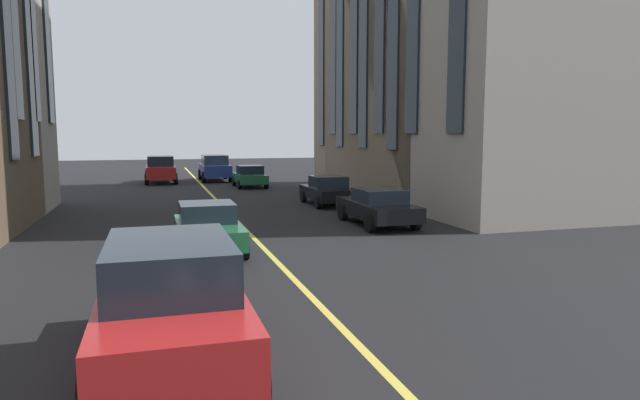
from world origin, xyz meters
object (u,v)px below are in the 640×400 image
(car_green_oncoming, at_px, (250,176))
(car_black_parked_a, at_px, (378,206))
(car_black_trailing, at_px, (327,190))
(car_green_far, at_px, (208,227))
(car_blue_parked_b, at_px, (215,167))
(car_red_mid, at_px, (161,169))
(car_red_near, at_px, (171,302))

(car_green_oncoming, bearing_deg, car_black_parked_a, -172.91)
(car_black_trailing, height_order, car_green_far, same)
(car_blue_parked_b, xyz_separation_m, car_red_mid, (-0.71, 3.83, 0.00))
(car_green_oncoming, distance_m, car_red_near, 28.01)
(car_red_mid, bearing_deg, car_green_oncoming, -132.09)
(car_black_trailing, relative_size, car_green_far, 1.00)
(car_black_parked_a, distance_m, car_red_near, 13.45)
(car_green_oncoming, relative_size, car_black_parked_a, 0.89)
(car_black_trailing, relative_size, car_black_parked_a, 0.89)
(car_black_trailing, distance_m, car_green_oncoming, 10.41)
(car_black_parked_a, xyz_separation_m, car_red_near, (-10.97, 7.78, 0.27))
(car_black_parked_a, relative_size, car_blue_parked_b, 0.94)
(car_red_mid, bearing_deg, car_green_far, -177.68)
(car_black_parked_a, height_order, car_red_mid, car_red_mid)
(car_red_mid, bearing_deg, car_black_trailing, -153.64)
(car_green_far, relative_size, car_red_mid, 0.83)
(car_red_near, distance_m, car_blue_parked_b, 33.31)
(car_black_trailing, relative_size, car_red_near, 0.83)
(car_green_oncoming, bearing_deg, car_blue_parked_b, 16.11)
(car_black_trailing, height_order, car_blue_parked_b, car_blue_parked_b)
(car_red_near, relative_size, car_green_far, 1.21)
(car_black_trailing, bearing_deg, car_green_oncoming, 11.33)
(car_green_oncoming, bearing_deg, car_black_trailing, -168.67)
(car_black_trailing, bearing_deg, car_red_near, 155.67)
(car_green_oncoming, distance_m, car_green_far, 19.90)
(car_green_oncoming, bearing_deg, car_red_mid, 47.91)
(car_green_oncoming, height_order, car_red_near, car_red_near)
(car_red_near, bearing_deg, car_green_oncoming, -11.82)
(car_blue_parked_b, distance_m, car_red_mid, 3.89)
(car_black_parked_a, bearing_deg, car_green_far, 114.32)
(car_green_oncoming, xyz_separation_m, car_red_mid, (4.93, 5.45, 0.27))
(car_black_parked_a, distance_m, car_blue_parked_b, 22.39)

